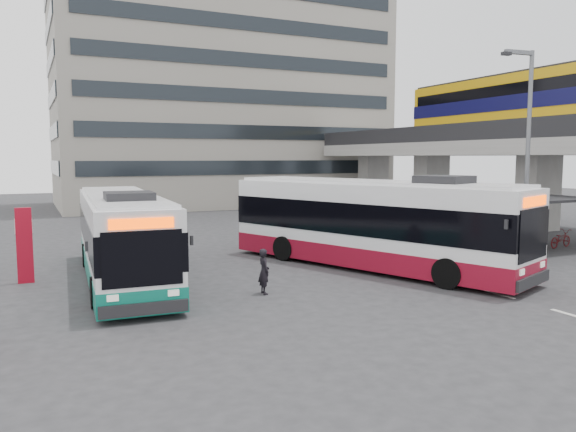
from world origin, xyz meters
name	(u,v)px	position (x,y,z in m)	size (l,w,h in m)	color
ground	(380,282)	(0.00, 0.00, 0.00)	(120.00, 120.00, 0.00)	#28282B
viaduct	(512,130)	(17.00, 10.22, 6.23)	(8.00, 32.00, 9.68)	gray
bike_shelter	(495,224)	(8.50, 3.00, 1.36)	(10.00, 4.00, 2.54)	#595B60
office_block	(220,73)	(6.00, 36.00, 12.50)	(30.00, 15.00, 25.00)	gray
road_markings	(495,293)	(2.50, -3.00, 0.01)	(0.15, 7.60, 0.01)	beige
bus_main	(371,224)	(1.16, 2.45, 1.77)	(7.32, 13.02, 3.82)	white
bus_teal	(122,237)	(-8.35, 4.28, 1.58)	(3.14, 11.61, 3.40)	white
pedestrian	(264,271)	(-4.47, 0.18, 0.75)	(0.55, 0.36, 1.50)	black
lamp_post	(526,145)	(6.99, 0.07, 4.97)	(1.53, 0.34, 8.71)	#595B60
sign_totem_mid	(25,244)	(-11.56, 5.30, 1.39)	(0.58, 0.17, 2.71)	#A50A1D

